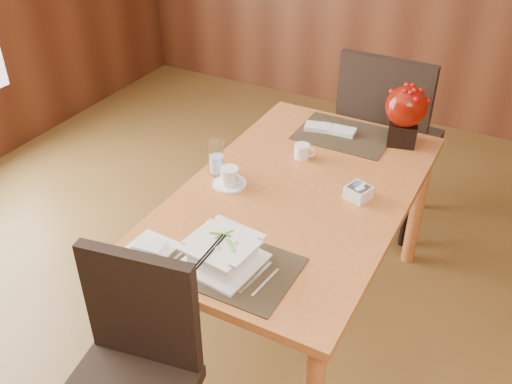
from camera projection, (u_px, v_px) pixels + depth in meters
The scene contains 13 objects.
dining_table at pixel (296, 209), 2.47m from camera, with size 0.90×1.50×0.75m.
placemat_near at pixel (232, 266), 2.01m from camera, with size 0.45×0.33×0.01m, color black.
placemat_far at pixel (344, 135), 2.81m from camera, with size 0.45×0.33×0.01m, color black.
soup_setting at pixel (223, 253), 2.00m from camera, with size 0.28×0.28×0.10m.
coffee_cup at pixel (230, 178), 2.43m from camera, with size 0.15×0.15×0.08m.
water_glass at pixel (217, 157), 2.48m from camera, with size 0.07×0.07×0.16m, color white.
creamer_jug at pixel (302, 151), 2.62m from camera, with size 0.09×0.09×0.07m, color white, non-canonical shape.
sugar_caddy at pixel (358, 192), 2.35m from camera, with size 0.09×0.09×0.05m, color white.
berry_decor at pixel (406, 112), 2.66m from camera, with size 0.20×0.20×0.29m.
napkins_far at pixel (332, 129), 2.83m from camera, with size 0.25×0.09×0.02m, color silver, non-canonical shape.
bread_plate at pixel (150, 249), 2.08m from camera, with size 0.16×0.16×0.01m, color white.
near_chair at pixel (131, 367), 1.93m from camera, with size 0.50×0.50×0.93m.
far_chair at pixel (386, 134), 3.11m from camera, with size 0.51×0.52×1.09m.
Camera 1 is at (0.79, -1.25, 2.10)m, focal length 40.00 mm.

